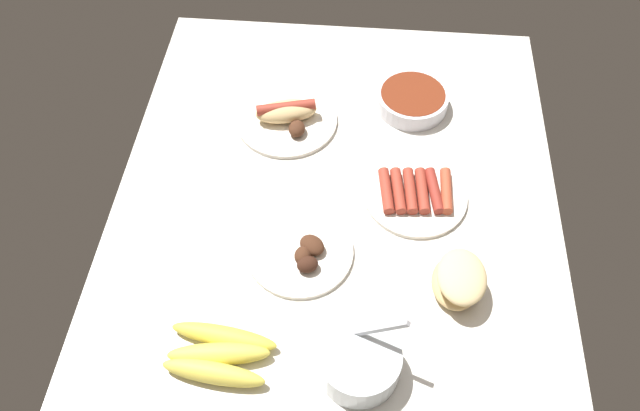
# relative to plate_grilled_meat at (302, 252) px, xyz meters

# --- Properties ---
(ground_plane) EXTENTS (1.20, 0.90, 0.03)m
(ground_plane) POSITION_rel_plate_grilled_meat_xyz_m (0.09, -0.06, -0.02)
(ground_plane) COLOR silver
(plate_grilled_meat) EXTENTS (0.21, 0.21, 0.04)m
(plate_grilled_meat) POSITION_rel_plate_grilled_meat_xyz_m (0.00, 0.00, 0.00)
(plate_grilled_meat) COLOR white
(plate_grilled_meat) RESTS_ON ground_plane
(plate_sausages) EXTENTS (0.21, 0.21, 0.03)m
(plate_sausages) POSITION_rel_plate_grilled_meat_xyz_m (0.16, -0.22, 0.00)
(plate_sausages) COLOR white
(plate_sausages) RESTS_ON ground_plane
(bowl_chili) EXTENTS (0.16, 0.16, 0.04)m
(bowl_chili) POSITION_rel_plate_grilled_meat_xyz_m (0.42, -0.21, 0.01)
(bowl_chili) COLOR white
(bowl_chili) RESTS_ON ground_plane
(plate_hotdog_assembled) EXTENTS (0.23, 0.23, 0.06)m
(plate_hotdog_assembled) POSITION_rel_plate_grilled_meat_xyz_m (0.35, 0.07, 0.01)
(plate_hotdog_assembled) COLOR white
(plate_hotdog_assembled) RESTS_ON ground_plane
(bowl_coleslaw) EXTENTS (0.14, 0.14, 0.16)m
(bowl_coleslaw) POSITION_rel_plate_grilled_meat_xyz_m (-0.22, -0.12, 0.03)
(bowl_coleslaw) COLOR silver
(bowl_coleslaw) RESTS_ON ground_plane
(bread_stack) EXTENTS (0.13, 0.10, 0.07)m
(bread_stack) POSITION_rel_plate_grilled_meat_xyz_m (-0.05, -0.29, 0.03)
(bread_stack) COLOR tan
(bread_stack) RESTS_ON ground_plane
(banana_bunch) EXTENTS (0.12, 0.19, 0.04)m
(banana_bunch) POSITION_rel_plate_grilled_meat_xyz_m (-0.22, 0.12, 0.01)
(banana_bunch) COLOR gold
(banana_bunch) RESTS_ON ground_plane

